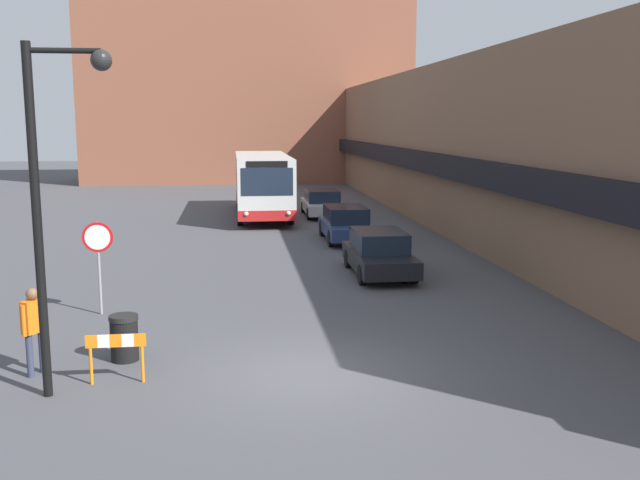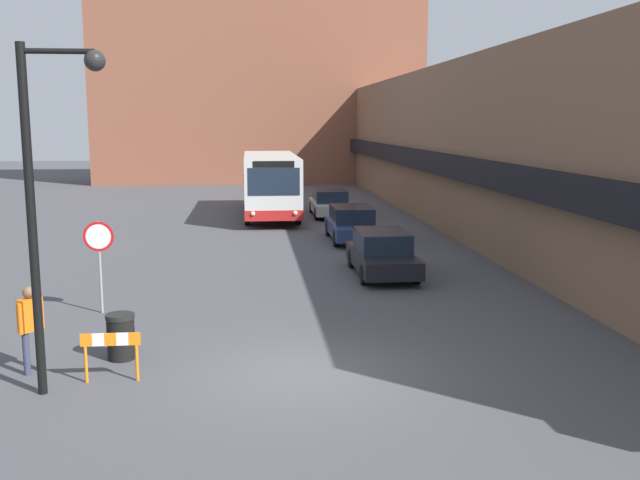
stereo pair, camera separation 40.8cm
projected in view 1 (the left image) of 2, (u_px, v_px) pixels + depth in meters
The scene contains 12 objects.
ground_plane at pixel (309, 374), 13.80m from camera, with size 160.00×160.00×0.00m, color #47474C.
building_row_right at pixel (447, 144), 37.90m from camera, with size 5.50×60.00×7.40m.
building_backdrop_far at pixel (248, 90), 58.33m from camera, with size 26.00×8.00×14.90m.
city_bus at pixel (262, 183), 36.70m from camera, with size 2.67×10.47×3.17m.
parked_car_front at pixel (379, 253), 22.68m from camera, with size 1.79×4.22×1.42m.
parked_car_middle at pixel (346, 223), 29.27m from camera, with size 1.84×4.40×1.41m.
parked_car_back at pixel (322, 203), 37.01m from camera, with size 1.88×4.63×1.37m.
stop_sign at pixel (98, 248), 17.82m from camera, with size 0.76×0.08×2.36m.
street_lamp at pixel (52, 181), 12.12m from camera, with size 1.46×0.36×6.14m.
pedestrian at pixel (34, 323), 13.60m from camera, with size 0.43×0.50×1.72m.
trash_bin at pixel (124, 338), 14.52m from camera, with size 0.59×0.59×0.95m.
construction_barricade at pixel (116, 349), 13.21m from camera, with size 1.10×0.06×0.94m.
Camera 1 is at (-1.40, -13.12, 4.82)m, focal length 40.00 mm.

